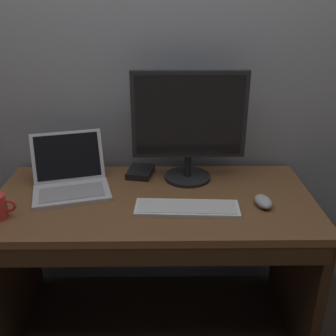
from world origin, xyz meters
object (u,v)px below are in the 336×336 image
(laptop_silver, at_px, (71,181))
(computer_mouse, at_px, (263,202))
(external_monitor, at_px, (189,122))
(external_drive_box, at_px, (140,172))
(wired_keyboard, at_px, (187,208))

(laptop_silver, relative_size, computer_mouse, 3.73)
(external_monitor, distance_m, external_drive_box, 0.36)
(wired_keyboard, relative_size, external_drive_box, 2.89)
(wired_keyboard, bearing_deg, external_monitor, 86.07)
(laptop_silver, bearing_deg, external_monitor, 11.19)
(laptop_silver, xyz_separation_m, external_monitor, (0.54, 0.11, 0.24))
(computer_mouse, bearing_deg, external_monitor, 128.90)
(wired_keyboard, distance_m, external_drive_box, 0.41)
(laptop_silver, height_order, wired_keyboard, laptop_silver)
(wired_keyboard, xyz_separation_m, computer_mouse, (0.32, 0.03, 0.01))
(laptop_silver, relative_size, external_drive_box, 2.64)
(external_drive_box, bearing_deg, computer_mouse, -31.01)
(laptop_silver, height_order, computer_mouse, laptop_silver)
(external_monitor, relative_size, external_drive_box, 3.45)
(wired_keyboard, xyz_separation_m, external_drive_box, (-0.21, 0.35, 0.01))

